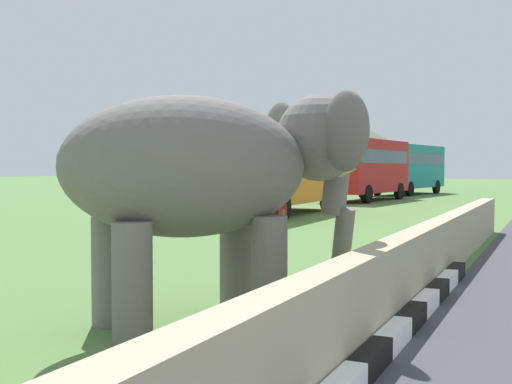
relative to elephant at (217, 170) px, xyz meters
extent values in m
cube|color=black|center=(-1.11, -2.24, -1.75)|extent=(0.90, 0.20, 0.24)
cube|color=white|center=(-0.21, -2.24, -1.75)|extent=(0.90, 0.20, 0.24)
cube|color=black|center=(0.69, -2.24, -1.75)|extent=(0.90, 0.20, 0.24)
cube|color=white|center=(1.59, -2.24, -1.75)|extent=(0.90, 0.20, 0.24)
cube|color=black|center=(2.49, -2.24, -1.75)|extent=(0.90, 0.20, 0.24)
cube|color=white|center=(3.39, -2.24, -1.75)|extent=(0.90, 0.20, 0.24)
cube|color=black|center=(4.29, -2.24, -1.75)|extent=(0.90, 0.20, 0.24)
cube|color=tan|center=(-1.01, -1.94, -1.37)|extent=(28.00, 0.36, 1.00)
cylinder|color=slate|center=(0.66, 0.08, -1.21)|extent=(0.44, 0.44, 1.32)
cylinder|color=slate|center=(0.13, -0.65, -1.21)|extent=(0.44, 0.44, 1.32)
cylinder|color=slate|center=(-0.72, 1.08, -1.21)|extent=(0.44, 0.44, 1.32)
cylinder|color=slate|center=(-1.25, 0.35, -1.21)|extent=(0.44, 0.44, 1.32)
ellipsoid|color=slate|center=(-0.30, 0.21, 0.04)|extent=(3.45, 3.12, 1.70)
sphere|color=slate|center=(1.22, -0.88, 0.43)|extent=(1.16, 1.16, 1.16)
ellipsoid|color=#D84C8C|center=(1.45, -1.05, 0.58)|extent=(0.67, 0.73, 0.44)
ellipsoid|color=slate|center=(1.56, -0.17, 0.48)|extent=(0.72, 0.87, 1.00)
ellipsoid|color=slate|center=(0.64, -1.43, 0.48)|extent=(0.72, 0.87, 1.00)
cylinder|color=slate|center=(1.45, -1.05, -0.12)|extent=(0.57, 0.60, 0.99)
cylinder|color=slate|center=(1.55, -1.12, -0.92)|extent=(0.44, 0.47, 0.83)
cone|color=beige|center=(1.57, -0.79, -0.02)|extent=(0.45, 0.54, 0.22)
cone|color=beige|center=(1.24, -1.25, -0.02)|extent=(0.45, 0.54, 0.22)
cylinder|color=navy|center=(1.26, -0.14, -1.46)|extent=(0.15, 0.15, 0.82)
cylinder|color=navy|center=(1.13, -0.29, -1.46)|extent=(0.15, 0.15, 0.82)
cube|color=red|center=(1.20, -0.22, -0.76)|extent=(0.44, 0.46, 0.58)
cylinder|color=#9E7251|center=(1.37, -0.02, -0.79)|extent=(0.13, 0.13, 0.52)
cylinder|color=#9E7251|center=(1.03, -0.41, -0.79)|extent=(0.16, 0.17, 0.53)
sphere|color=#9E7251|center=(1.20, -0.22, -0.33)|extent=(0.23, 0.23, 0.23)
cube|color=orange|center=(16.74, 6.43, 0.13)|extent=(8.22, 2.72, 3.00)
cube|color=#3F5160|center=(16.74, 6.43, 0.67)|extent=(7.57, 2.74, 0.76)
cylinder|color=black|center=(19.31, 7.65, -1.37)|extent=(1.01, 0.33, 1.00)
cylinder|color=black|center=(19.38, 5.35, -1.37)|extent=(1.01, 0.33, 1.00)
cylinder|color=black|center=(14.09, 7.51, -1.37)|extent=(1.01, 0.33, 1.00)
cylinder|color=black|center=(14.16, 5.21, -1.37)|extent=(1.01, 0.33, 1.00)
cube|color=#B21E1E|center=(28.57, 6.23, 0.13)|extent=(8.16, 3.37, 3.00)
cube|color=#3F5160|center=(28.57, 6.23, 0.67)|extent=(7.53, 3.34, 0.76)
cylinder|color=black|center=(31.22, 7.09, -1.37)|extent=(1.03, 0.41, 1.00)
cylinder|color=black|center=(30.97, 4.80, -1.37)|extent=(1.03, 0.41, 1.00)
cylinder|color=black|center=(26.18, 7.65, -1.37)|extent=(1.03, 0.41, 1.00)
cylinder|color=black|center=(25.92, 5.37, -1.37)|extent=(1.03, 0.41, 1.00)
cube|color=teal|center=(38.31, 5.83, 0.13)|extent=(9.04, 3.75, 3.00)
cube|color=#3F5160|center=(38.31, 5.83, 0.67)|extent=(8.35, 3.68, 0.76)
cylinder|color=black|center=(41.25, 6.56, -1.37)|extent=(1.03, 0.44, 1.00)
cylinder|color=black|center=(40.92, 4.28, -1.37)|extent=(1.03, 0.44, 1.00)
cylinder|color=black|center=(35.70, 7.37, -1.37)|extent=(1.03, 0.44, 1.00)
cylinder|color=black|center=(35.37, 5.10, -1.37)|extent=(1.03, 0.44, 1.00)
cylinder|color=tan|center=(15.40, 5.95, -1.55)|extent=(0.12, 0.12, 0.65)
cylinder|color=tan|center=(15.35, 5.60, -1.55)|extent=(0.12, 0.12, 0.65)
cylinder|color=tan|center=(14.51, 6.07, -1.55)|extent=(0.12, 0.12, 0.65)
cylinder|color=tan|center=(14.46, 5.71, -1.55)|extent=(0.12, 0.12, 0.65)
ellipsoid|color=tan|center=(14.93, 5.83, -0.98)|extent=(1.56, 0.78, 0.66)
ellipsoid|color=tan|center=(15.85, 5.71, -0.88)|extent=(0.43, 0.31, 0.32)
ellipsoid|color=#616851|center=(51.99, 20.06, -1.87)|extent=(29.21, 23.37, 14.65)
camera|label=1|loc=(-6.69, -3.76, 0.03)|focal=43.81mm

